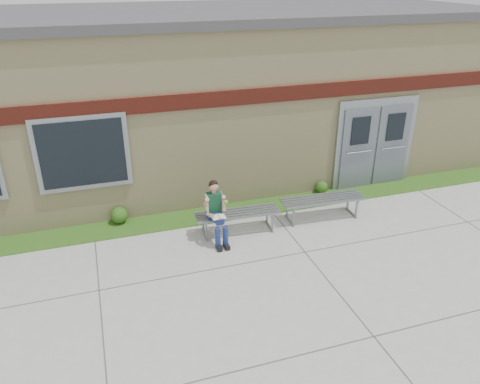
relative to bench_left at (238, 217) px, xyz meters
name	(u,v)px	position (x,y,z in m)	size (l,w,h in m)	color
ground	(267,275)	(0.04, -1.71, -0.36)	(80.00, 80.00, 0.00)	#9E9E99
grass_strip	(228,212)	(0.04, 0.89, -0.35)	(16.00, 0.80, 0.02)	#1A4813
school_building	(192,90)	(0.04, 4.28, 1.74)	(16.20, 6.22, 4.20)	beige
bench_left	(238,217)	(0.00, 0.00, 0.00)	(1.83, 0.62, 0.47)	gray
bench_right	(322,203)	(2.00, 0.00, 0.02)	(1.92, 0.64, 0.49)	gray
girl	(216,210)	(-0.52, -0.20, 0.33)	(0.46, 0.75, 1.31)	navy
shrub_mid	(119,215)	(-2.40, 1.14, -0.16)	(0.37, 0.37, 0.37)	#1A4813
shrub_east	(322,187)	(2.58, 1.14, -0.19)	(0.30, 0.30, 0.30)	#1A4813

